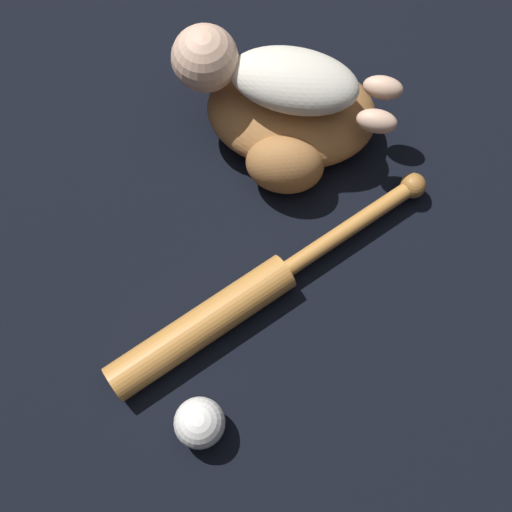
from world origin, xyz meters
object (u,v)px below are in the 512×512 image
object	(u,v)px
baseball_bat	(235,304)
baby_figure	(266,74)
baseball_glove	(290,121)
baseball	(200,423)

from	to	relation	value
baseball_bat	baby_figure	bearing A→B (deg)	-102.63
baseball_glove	baseball_bat	size ratio (longest dim) A/B	0.60
baseball_glove	baby_figure	world-z (taller)	baby_figure
baseball_glove	baseball_bat	bearing A→B (deg)	69.25
baseball_glove	baby_figure	xyz separation A→B (m)	(0.04, -0.03, 0.10)
baseball_glove	baseball	world-z (taller)	baseball_glove
baby_figure	baseball_bat	world-z (taller)	baby_figure
baseball_glove	baseball_bat	world-z (taller)	baseball_glove
baseball_bat	baseball	xyz separation A→B (m)	(0.06, 0.18, 0.01)
baseball_glove	baseball_bat	distance (m)	0.32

